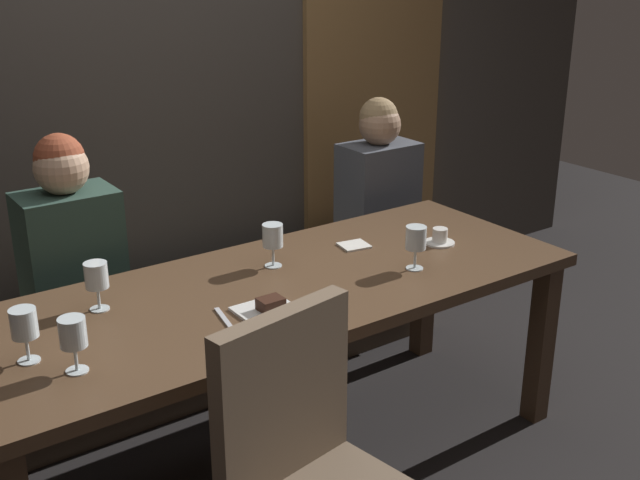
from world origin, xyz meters
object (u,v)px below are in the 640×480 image
(banquette_bench, at_px, (195,339))
(wine_glass_far_left, at_px, (24,325))
(diner_redhead, at_px, (70,240))
(dessert_plate, at_px, (269,309))
(diner_bearded, at_px, (378,178))
(wine_glass_near_left, at_px, (73,334))
(chair_near_side, at_px, (312,470))
(wine_glass_near_right, at_px, (416,239))
(fork_on_table, at_px, (224,319))
(dining_table, at_px, (278,308))
(wine_glass_end_left, at_px, (273,237))
(espresso_cup, at_px, (440,237))
(wine_glass_far_right, at_px, (96,278))

(banquette_bench, relative_size, wine_glass_far_left, 15.24)
(banquette_bench, distance_m, diner_redhead, 0.77)
(dessert_plate, bearing_deg, banquette_bench, 80.79)
(diner_bearded, bearing_deg, wine_glass_near_left, -154.19)
(chair_near_side, relative_size, wine_glass_far_left, 5.98)
(banquette_bench, relative_size, diner_redhead, 3.25)
(wine_glass_near_right, distance_m, fork_on_table, 0.78)
(dining_table, distance_m, wine_glass_near_right, 0.56)
(banquette_bench, xyz_separation_m, wine_glass_far_left, (-0.87, -0.74, 0.63))
(wine_glass_end_left, height_order, fork_on_table, wine_glass_end_left)
(wine_glass_end_left, height_order, dessert_plate, wine_glass_end_left)
(dining_table, height_order, diner_bearded, diner_bearded)
(dining_table, height_order, chair_near_side, chair_near_side)
(chair_near_side, xyz_separation_m, fork_on_table, (0.07, 0.59, 0.18))
(espresso_cup, bearing_deg, wine_glass_near_left, -174.35)
(diner_redhead, distance_m, wine_glass_near_right, 1.30)
(chair_near_side, distance_m, dessert_plate, 0.62)
(dessert_plate, bearing_deg, espresso_cup, 9.19)
(diner_bearded, height_order, dessert_plate, diner_bearded)
(banquette_bench, xyz_separation_m, fork_on_table, (-0.28, -0.83, 0.51))
(chair_near_side, height_order, wine_glass_near_right, chair_near_side)
(wine_glass_near_right, relative_size, wine_glass_end_left, 1.00)
(wine_glass_near_left, distance_m, wine_glass_near_right, 1.27)
(dining_table, height_order, wine_glass_near_left, wine_glass_near_left)
(banquette_bench, height_order, wine_glass_far_right, wine_glass_far_right)
(chair_near_side, xyz_separation_m, dessert_plate, (0.21, 0.55, 0.20))
(dessert_plate, height_order, fork_on_table, dessert_plate)
(wine_glass_far_right, bearing_deg, diner_redhead, 81.03)
(banquette_bench, bearing_deg, wine_glass_end_left, -81.67)
(chair_near_side, distance_m, diner_redhead, 1.42)
(wine_glass_end_left, bearing_deg, chair_near_side, -116.42)
(wine_glass_near_left, bearing_deg, espresso_cup, 5.65)
(fork_on_table, bearing_deg, dessert_plate, -4.05)
(diner_bearded, relative_size, wine_glass_near_right, 4.49)
(wine_glass_near_left, bearing_deg, chair_near_side, -52.21)
(diner_bearded, bearing_deg, wine_glass_end_left, -150.34)
(wine_glass_far_left, xyz_separation_m, dessert_plate, (0.73, -0.13, -0.10))
(diner_bearded, xyz_separation_m, wine_glass_near_left, (-1.79, -0.87, 0.06))
(chair_near_side, relative_size, wine_glass_far_right, 5.98)
(banquette_bench, relative_size, wine_glass_near_right, 15.24)
(banquette_bench, height_order, dessert_plate, dessert_plate)
(wine_glass_near_left, relative_size, espresso_cup, 1.37)
(wine_glass_far_left, distance_m, fork_on_table, 0.60)
(banquette_bench, height_order, wine_glass_far_left, wine_glass_far_left)
(wine_glass_far_left, xyz_separation_m, espresso_cup, (1.62, 0.02, -0.09))
(wine_glass_near_right, bearing_deg, dining_table, 161.31)
(wine_glass_end_left, xyz_separation_m, fork_on_table, (-0.36, -0.29, -0.11))
(chair_near_side, relative_size, wine_glass_near_left, 5.98)
(wine_glass_end_left, distance_m, dessert_plate, 0.41)
(banquette_bench, relative_size, dessert_plate, 13.16)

